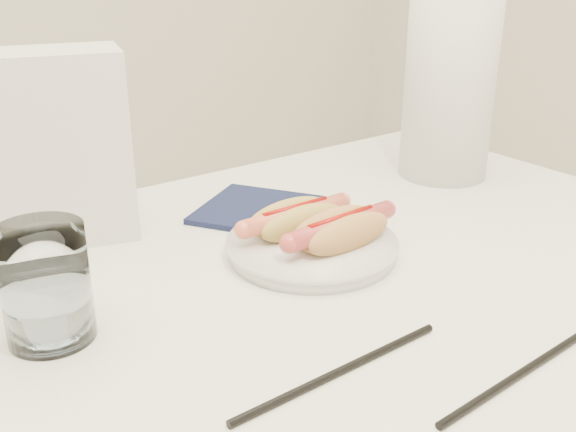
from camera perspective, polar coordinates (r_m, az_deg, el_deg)
table at (r=0.75m, az=-0.04°, el=-10.80°), size 1.20×0.80×0.75m
plate at (r=0.80m, az=2.05°, el=-2.85°), size 0.21×0.21×0.02m
hotdog_left at (r=0.81m, az=0.63°, el=-0.31°), size 0.15×0.06×0.04m
hotdog_right at (r=0.78m, az=4.51°, el=-1.25°), size 0.16×0.07×0.04m
water_glass at (r=0.66m, az=-20.01°, el=-5.51°), size 0.08×0.08×0.11m
chopstick_near at (r=0.60m, az=4.49°, el=-13.04°), size 0.23×0.01×0.01m
chopstick_far at (r=0.63m, az=19.48°, el=-12.40°), size 0.23×0.02×0.01m
napkin_box at (r=0.86m, az=-19.34°, el=5.50°), size 0.19×0.14×0.23m
navy_napkin at (r=0.92m, az=-2.59°, el=0.53°), size 0.21×0.21×0.01m
paper_towel_roll at (r=1.07m, az=13.67°, el=11.38°), size 0.15×0.15×0.31m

